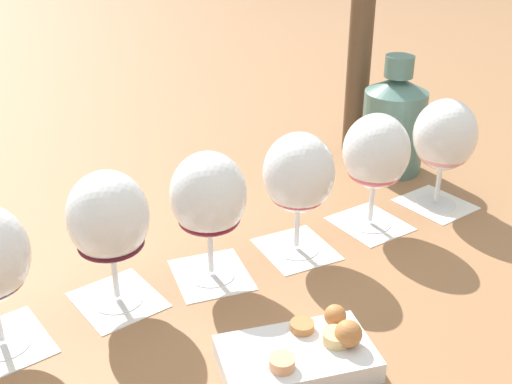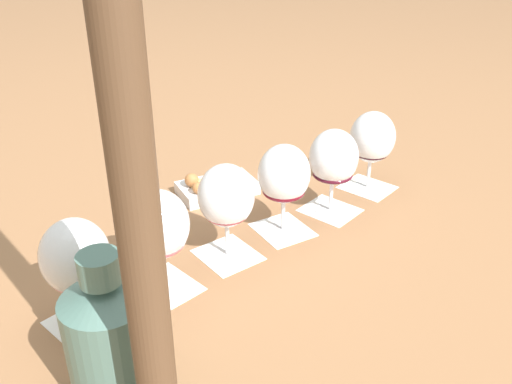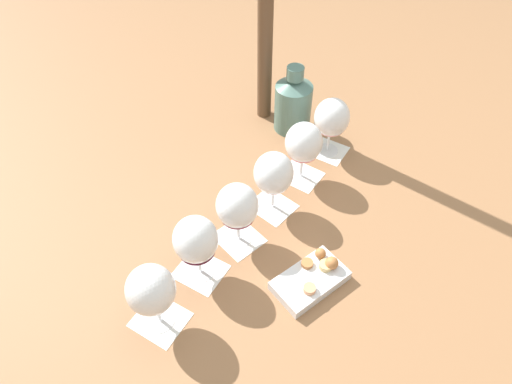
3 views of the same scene
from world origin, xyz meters
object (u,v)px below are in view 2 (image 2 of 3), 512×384
wine_glass_1 (159,228)px  wine_glass_4 (334,160)px  ceramic_vase (110,336)px  wine_glass_5 (372,140)px  wine_glass_3 (284,177)px  snack_dish (215,187)px  umbrella_pole (131,158)px  wine_glass_0 (76,261)px  wine_glass_2 (226,199)px

wine_glass_1 → wine_glass_4: same height
ceramic_vase → wine_glass_5: bearing=-18.7°
wine_glass_3 → snack_dish: bearing=60.5°
snack_dish → umbrella_pole: bearing=-163.9°
wine_glass_3 → wine_glass_5: same height
wine_glass_0 → wine_glass_5: (0.59, -0.35, -0.00)m
wine_glass_2 → wine_glass_3: same height
umbrella_pole → wine_glass_3: bearing=-0.7°
wine_glass_2 → wine_glass_4: 0.27m
wine_glass_1 → wine_glass_4: size_ratio=1.00×
wine_glass_5 → umbrella_pole: 0.80m
ceramic_vase → wine_glass_0: bearing=48.6°
wine_glass_2 → snack_dish: bearing=27.0°
wine_glass_0 → wine_glass_2: 0.28m
wine_glass_0 → wine_glass_4: 0.54m
wine_glass_2 → wine_glass_0: bearing=149.7°
wine_glass_0 → snack_dish: 0.47m
snack_dish → wine_glass_3: bearing=-119.5°
wine_glass_3 → wine_glass_4: 0.13m
wine_glass_5 → snack_dish: size_ratio=0.95×
wine_glass_0 → ceramic_vase: (-0.10, -0.11, -0.02)m
wine_glass_0 → wine_glass_1: bearing=-32.0°
wine_glass_3 → wine_glass_4: size_ratio=1.00×
wine_glass_5 → umbrella_pole: size_ratio=0.24×
wine_glass_0 → wine_glass_2: same height
wine_glass_2 → wine_glass_5: bearing=-30.4°
wine_glass_0 → umbrella_pole: 0.36m
wine_glass_4 → wine_glass_5: same height
wine_glass_4 → ceramic_vase: 0.59m
wine_glass_2 → umbrella_pole: size_ratio=0.24×
wine_glass_2 → umbrella_pole: 0.47m
wine_glass_4 → ceramic_vase: (-0.56, 0.17, -0.02)m
wine_glass_5 → wine_glass_2: bearing=149.6°
wine_glass_4 → wine_glass_5: bearing=-24.8°
wine_glass_3 → snack_dish: 0.23m
snack_dish → umbrella_pole: (-0.61, -0.18, 0.35)m
wine_glass_1 → wine_glass_3: same height
umbrella_pole → snack_dish: bearing=16.1°
wine_glass_5 → wine_glass_4: bearing=155.2°
wine_glass_4 → umbrella_pole: bearing=172.6°
wine_glass_2 → umbrella_pole: umbrella_pole is taller
wine_glass_4 → umbrella_pole: (-0.62, 0.08, 0.25)m
snack_dish → wine_glass_5: bearing=-67.2°
wine_glass_2 → snack_dish: 0.27m
wine_glass_5 → wine_glass_3: bearing=150.4°
wine_glass_3 → ceramic_vase: ceramic_vase is taller
wine_glass_4 → umbrella_pole: size_ratio=0.24×
wine_glass_1 → umbrella_pole: bearing=-153.8°
wine_glass_1 → ceramic_vase: ceramic_vase is taller
wine_glass_2 → ceramic_vase: (-0.34, 0.03, -0.02)m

